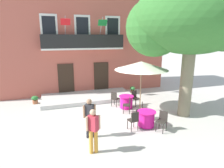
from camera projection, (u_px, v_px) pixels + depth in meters
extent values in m
plane|color=beige|center=(119.00, 118.00, 9.97)|extent=(120.00, 120.00, 0.00)
cube|color=#BC5B4C|center=(79.00, 42.00, 15.27)|extent=(13.00, 4.00, 7.50)
cube|color=#332319|center=(66.00, 80.00, 13.62)|extent=(1.10, 0.08, 2.30)
cube|color=#332319|center=(101.00, 78.00, 14.40)|extent=(1.10, 0.08, 2.30)
cube|color=silver|center=(49.00, 29.00, 12.51)|extent=(1.10, 0.08, 1.90)
cube|color=black|center=(49.00, 29.00, 12.48)|extent=(0.84, 0.04, 1.60)
cube|color=silver|center=(82.00, 29.00, 13.17)|extent=(1.10, 0.08, 1.90)
cube|color=black|center=(83.00, 29.00, 13.14)|extent=(0.84, 0.04, 1.60)
cube|color=silver|center=(113.00, 30.00, 13.83)|extent=(1.10, 0.08, 1.90)
cube|color=black|center=(113.00, 30.00, 13.80)|extent=(0.84, 0.04, 1.60)
cube|color=silver|center=(84.00, 49.00, 13.22)|extent=(5.60, 0.65, 0.12)
cube|color=black|center=(84.00, 41.00, 12.82)|extent=(5.60, 0.06, 0.90)
cylinder|color=#B2B2B7|center=(65.00, 27.00, 12.36)|extent=(0.04, 0.95, 1.33)
cube|color=red|center=(65.00, 22.00, 11.87)|extent=(0.60, 0.29, 0.38)
cylinder|color=#B2B2B7|center=(101.00, 28.00, 13.08)|extent=(0.04, 0.95, 1.33)
cube|color=#146B2D|center=(103.00, 23.00, 12.59)|extent=(0.60, 0.29, 0.38)
cylinder|color=#995638|center=(49.00, 46.00, 12.51)|extent=(0.34, 0.34, 0.25)
ellipsoid|color=#38843D|center=(48.00, 41.00, 12.43)|extent=(0.45, 0.45, 0.40)
cylinder|color=#995638|center=(67.00, 46.00, 12.85)|extent=(0.30, 0.30, 0.25)
ellipsoid|color=#38843D|center=(66.00, 41.00, 12.77)|extent=(0.39, 0.39, 0.42)
cylinder|color=#47423D|center=(84.00, 46.00, 13.20)|extent=(0.35, 0.35, 0.22)
ellipsoid|color=#4C8E38|center=(84.00, 42.00, 13.13)|extent=(0.45, 0.45, 0.39)
cylinder|color=#47423D|center=(100.00, 45.00, 13.53)|extent=(0.35, 0.35, 0.32)
ellipsoid|color=#4C8E38|center=(100.00, 40.00, 13.44)|extent=(0.45, 0.45, 0.45)
cylinder|color=slate|center=(115.00, 45.00, 13.88)|extent=(0.34, 0.34, 0.30)
ellipsoid|color=#2D7533|center=(115.00, 40.00, 13.79)|extent=(0.44, 0.44, 0.43)
cube|color=silver|center=(88.00, 97.00, 13.05)|extent=(6.07, 2.66, 0.25)
cylinder|color=#7F755B|center=(186.00, 85.00, 9.93)|extent=(0.63, 0.63, 3.42)
ellipsoid|color=#33702D|center=(193.00, 18.00, 9.15)|extent=(5.82, 5.24, 3.49)
sphere|color=#33702D|center=(155.00, 27.00, 9.44)|extent=(2.91, 2.91, 2.91)
cylinder|color=#DB1984|center=(126.00, 102.00, 11.27)|extent=(0.74, 0.74, 0.68)
cylinder|color=#DB1984|center=(126.00, 96.00, 11.19)|extent=(0.86, 0.86, 0.04)
cylinder|color=#2D2823|center=(126.00, 108.00, 11.36)|extent=(0.44, 0.44, 0.03)
cylinder|color=#2D2823|center=(140.00, 102.00, 11.69)|extent=(0.04, 0.04, 0.45)
cylinder|color=#2D2823|center=(136.00, 103.00, 11.50)|extent=(0.04, 0.04, 0.45)
cylinder|color=#2D2823|center=(136.00, 101.00, 11.96)|extent=(0.04, 0.04, 0.45)
cylinder|color=#2D2823|center=(132.00, 102.00, 11.77)|extent=(0.04, 0.04, 0.45)
cube|color=#2D2823|center=(136.00, 98.00, 11.67)|extent=(0.50, 0.50, 0.04)
cube|color=#2D2823|center=(134.00, 94.00, 11.76)|extent=(0.37, 0.15, 0.42)
cylinder|color=#2D2823|center=(114.00, 101.00, 11.90)|extent=(0.04, 0.04, 0.45)
cylinder|color=#2D2823|center=(119.00, 102.00, 11.74)|extent=(0.04, 0.04, 0.45)
cylinder|color=#2D2823|center=(112.00, 103.00, 11.62)|extent=(0.04, 0.04, 0.45)
cylinder|color=#2D2823|center=(116.00, 104.00, 11.45)|extent=(0.04, 0.04, 0.45)
cube|color=#2D2823|center=(115.00, 99.00, 11.62)|extent=(0.56, 0.56, 0.04)
cube|color=#2D2823|center=(114.00, 96.00, 11.41)|extent=(0.28, 0.31, 0.42)
cylinder|color=#2D2823|center=(123.00, 110.00, 10.43)|extent=(0.04, 0.04, 0.45)
cylinder|color=#2D2823|center=(123.00, 108.00, 10.76)|extent=(0.04, 0.04, 0.45)
cylinder|color=#2D2823|center=(130.00, 110.00, 10.41)|extent=(0.04, 0.04, 0.45)
cylinder|color=#2D2823|center=(129.00, 108.00, 10.74)|extent=(0.04, 0.04, 0.45)
cube|color=#2D2823|center=(127.00, 105.00, 10.52)|extent=(0.52, 0.52, 0.04)
cube|color=#2D2823|center=(130.00, 101.00, 10.46)|extent=(0.18, 0.37, 0.42)
cylinder|color=#DB1984|center=(146.00, 119.00, 8.94)|extent=(0.74, 0.74, 0.68)
cylinder|color=#DB1984|center=(147.00, 112.00, 8.85)|extent=(0.86, 0.86, 0.04)
cylinder|color=#2D2823|center=(146.00, 126.00, 9.02)|extent=(0.44, 0.44, 0.03)
cylinder|color=#2D2823|center=(128.00, 124.00, 8.74)|extent=(0.04, 0.04, 0.45)
cylinder|color=#2D2823|center=(134.00, 123.00, 8.88)|extent=(0.04, 0.04, 0.45)
cylinder|color=#2D2823|center=(131.00, 127.00, 8.44)|extent=(0.04, 0.04, 0.45)
cylinder|color=#2D2823|center=(138.00, 126.00, 8.58)|extent=(0.04, 0.04, 0.45)
cube|color=#2D2823|center=(133.00, 120.00, 8.60)|extent=(0.45, 0.45, 0.04)
cube|color=#2D2823|center=(135.00, 117.00, 8.39)|extent=(0.38, 0.09, 0.42)
cylinder|color=#2D2823|center=(163.00, 129.00, 8.28)|extent=(0.04, 0.04, 0.45)
cylinder|color=#2D2823|center=(156.00, 127.00, 8.49)|extent=(0.04, 0.04, 0.45)
cylinder|color=#2D2823|center=(166.00, 126.00, 8.53)|extent=(0.04, 0.04, 0.45)
cylinder|color=#2D2823|center=(159.00, 124.00, 8.74)|extent=(0.04, 0.04, 0.45)
cube|color=#2D2823|center=(161.00, 121.00, 8.45)|extent=(0.55, 0.55, 0.04)
cube|color=#2D2823|center=(163.00, 115.00, 8.53)|extent=(0.24, 0.34, 0.42)
cylinder|color=#2D2823|center=(149.00, 115.00, 9.84)|extent=(0.04, 0.04, 0.45)
cylinder|color=#2D2823|center=(149.00, 117.00, 9.51)|extent=(0.04, 0.04, 0.45)
cylinder|color=#2D2823|center=(142.00, 114.00, 9.88)|extent=(0.04, 0.04, 0.45)
cylinder|color=#2D2823|center=(142.00, 117.00, 9.55)|extent=(0.04, 0.04, 0.45)
cube|color=#2D2823|center=(146.00, 111.00, 9.64)|extent=(0.53, 0.53, 0.04)
cube|color=#2D2823|center=(142.00, 107.00, 9.60)|extent=(0.20, 0.36, 0.42)
cylinder|color=#997A56|center=(141.00, 90.00, 10.59)|extent=(0.06, 0.06, 2.55)
cylinder|color=#333333|center=(140.00, 110.00, 10.88)|extent=(0.44, 0.44, 0.08)
cone|color=silver|center=(141.00, 66.00, 10.27)|extent=(2.90, 2.90, 0.45)
cylinder|color=#995638|center=(35.00, 102.00, 12.12)|extent=(0.32, 0.32, 0.24)
ellipsoid|color=#2D7533|center=(35.00, 98.00, 12.06)|extent=(0.42, 0.42, 0.26)
cylinder|color=#995638|center=(132.00, 92.00, 14.19)|extent=(0.28, 0.28, 0.30)
ellipsoid|color=#38843D|center=(133.00, 88.00, 14.12)|extent=(0.37, 0.37, 0.28)
cylinder|color=#232328|center=(88.00, 128.00, 7.92)|extent=(0.14, 0.14, 0.90)
cylinder|color=#232328|center=(92.00, 127.00, 7.97)|extent=(0.14, 0.14, 0.90)
cube|color=#2D2D33|center=(89.00, 111.00, 7.77)|extent=(0.40, 0.37, 0.56)
sphere|color=#9E7051|center=(89.00, 102.00, 7.67)|extent=(0.22, 0.22, 0.22)
cylinder|color=#9E7051|center=(84.00, 112.00, 7.70)|extent=(0.09, 0.09, 0.52)
cylinder|color=#9E7051|center=(95.00, 110.00, 7.83)|extent=(0.09, 0.09, 0.52)
cylinder|color=gold|center=(91.00, 142.00, 6.84)|extent=(0.14, 0.14, 0.89)
cylinder|color=gold|center=(96.00, 141.00, 6.90)|extent=(0.14, 0.14, 0.89)
cube|color=#B72D3D|center=(93.00, 123.00, 6.70)|extent=(0.39, 0.40, 0.56)
sphere|color=tan|center=(93.00, 112.00, 6.60)|extent=(0.22, 0.22, 0.22)
cylinder|color=tan|center=(87.00, 124.00, 6.63)|extent=(0.09, 0.09, 0.52)
cylinder|color=tan|center=(99.00, 122.00, 6.76)|extent=(0.09, 0.09, 0.52)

